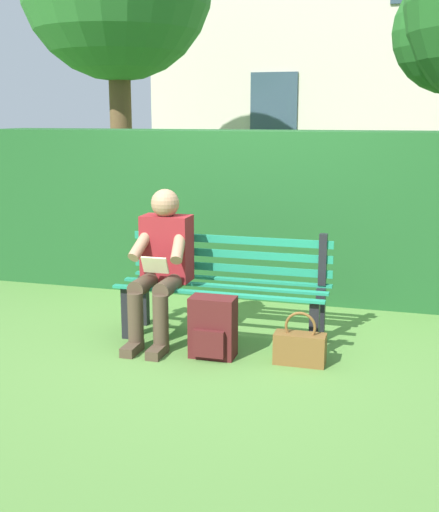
{
  "coord_description": "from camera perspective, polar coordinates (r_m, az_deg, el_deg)",
  "views": [
    {
      "loc": [
        -1.31,
        4.68,
        1.73
      ],
      "look_at": [
        0.0,
        0.1,
        0.69
      ],
      "focal_mm": 45.63,
      "sensor_mm": 36.0,
      "label": 1
    }
  ],
  "objects": [
    {
      "name": "person_seated",
      "position": [
        5.04,
        -5.1,
        -0.49
      ],
      "size": [
        0.44,
        0.73,
        1.17
      ],
      "color": "maroon",
      "rests_on": "ground"
    },
    {
      "name": "building_facade",
      "position": [
        14.1,
        16.78,
        18.65
      ],
      "size": [
        9.99,
        3.1,
        6.81
      ],
      "color": "beige",
      "rests_on": "ground"
    },
    {
      "name": "park_bench",
      "position": [
        5.11,
        0.56,
        -2.42
      ],
      "size": [
        1.63,
        0.51,
        0.84
      ],
      "color": "black",
      "rests_on": "ground"
    },
    {
      "name": "backpack",
      "position": [
        4.73,
        -0.59,
        -6.32
      ],
      "size": [
        0.33,
        0.26,
        0.45
      ],
      "color": "#4C1919",
      "rests_on": "ground"
    },
    {
      "name": "ground",
      "position": [
        5.16,
        0.31,
        -7.29
      ],
      "size": [
        60.0,
        60.0,
        0.0
      ],
      "primitive_type": "plane",
      "color": "#517F38"
    },
    {
      "name": "hedge_backdrop",
      "position": [
        6.34,
        5.61,
        4.04
      ],
      "size": [
        6.02,
        0.81,
        1.68
      ],
      "color": "#1E5123",
      "rests_on": "ground"
    },
    {
      "name": "handbag",
      "position": [
        4.67,
        7.06,
        -7.94
      ],
      "size": [
        0.36,
        0.15,
        0.38
      ],
      "color": "brown",
      "rests_on": "ground"
    }
  ]
}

